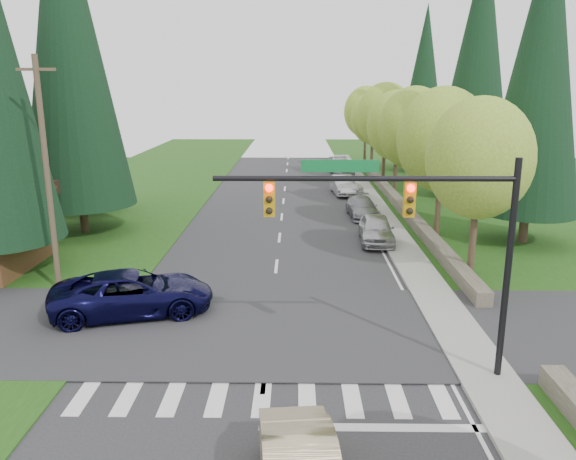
{
  "coord_description": "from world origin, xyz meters",
  "views": [
    {
      "loc": [
        0.95,
        -11.25,
        8.72
      ],
      "look_at": [
        0.63,
        11.89,
        2.8
      ],
      "focal_mm": 35.0,
      "sensor_mm": 36.0,
      "label": 1
    }
  ],
  "objects_px": {
    "suv_navy": "(133,293)",
    "parked_car_c": "(343,185)",
    "parked_car_b": "(362,208)",
    "parked_car_e": "(341,167)",
    "parked_car_d": "(350,184)",
    "parked_car_a": "(376,229)"
  },
  "relations": [
    {
      "from": "parked_car_a",
      "to": "parked_car_b",
      "type": "bearing_deg",
      "value": 93.3
    },
    {
      "from": "parked_car_b",
      "to": "parked_car_c",
      "type": "height_order",
      "value": "parked_car_c"
    },
    {
      "from": "parked_car_c",
      "to": "parked_car_e",
      "type": "bearing_deg",
      "value": 80.18
    },
    {
      "from": "parked_car_c",
      "to": "parked_car_d",
      "type": "xyz_separation_m",
      "value": [
        0.69,
        1.04,
        -0.07
      ]
    },
    {
      "from": "parked_car_d",
      "to": "parked_car_e",
      "type": "height_order",
      "value": "parked_car_e"
    },
    {
      "from": "parked_car_b",
      "to": "parked_car_d",
      "type": "distance_m",
      "value": 9.51
    },
    {
      "from": "parked_car_d",
      "to": "parked_car_e",
      "type": "relative_size",
      "value": 0.76
    },
    {
      "from": "parked_car_a",
      "to": "parked_car_b",
      "type": "height_order",
      "value": "parked_car_a"
    },
    {
      "from": "parked_car_b",
      "to": "parked_car_e",
      "type": "distance_m",
      "value": 19.46
    },
    {
      "from": "parked_car_a",
      "to": "parked_car_c",
      "type": "relative_size",
      "value": 1.0
    },
    {
      "from": "parked_car_e",
      "to": "parked_car_a",
      "type": "bearing_deg",
      "value": -94.46
    },
    {
      "from": "parked_car_b",
      "to": "parked_car_d",
      "type": "height_order",
      "value": "parked_car_d"
    },
    {
      "from": "suv_navy",
      "to": "parked_car_c",
      "type": "xyz_separation_m",
      "value": [
        10.33,
        25.59,
        -0.09
      ]
    },
    {
      "from": "parked_car_b",
      "to": "suv_navy",
      "type": "bearing_deg",
      "value": -125.8
    },
    {
      "from": "parked_car_a",
      "to": "parked_car_e",
      "type": "relative_size",
      "value": 0.86
    },
    {
      "from": "suv_navy",
      "to": "parked_car_c",
      "type": "relative_size",
      "value": 1.33
    },
    {
      "from": "suv_navy",
      "to": "parked_car_b",
      "type": "relative_size",
      "value": 1.35
    },
    {
      "from": "parked_car_c",
      "to": "suv_navy",
      "type": "bearing_deg",
      "value": -118.2
    },
    {
      "from": "parked_car_a",
      "to": "parked_car_e",
      "type": "xyz_separation_m",
      "value": [
        0.0,
        25.93,
        -0.01
      ]
    },
    {
      "from": "parked_car_b",
      "to": "parked_car_c",
      "type": "relative_size",
      "value": 0.99
    },
    {
      "from": "parked_car_a",
      "to": "parked_car_d",
      "type": "relative_size",
      "value": 1.13
    },
    {
      "from": "suv_navy",
      "to": "parked_car_c",
      "type": "height_order",
      "value": "suv_navy"
    }
  ]
}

